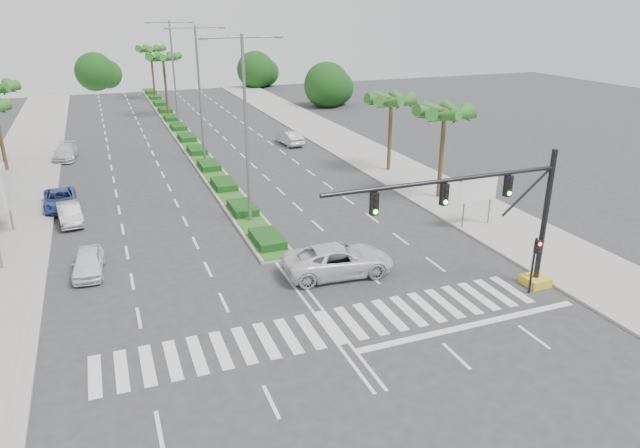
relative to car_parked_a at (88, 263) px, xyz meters
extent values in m
plane|color=#333335|center=(10.06, -9.84, -0.65)|extent=(160.00, 160.00, 0.00)
cube|color=gray|center=(25.26, 10.16, -0.58)|extent=(6.00, 120.00, 0.15)
cube|color=gray|center=(-5.14, 10.16, -0.58)|extent=(6.00, 120.00, 0.15)
cube|color=gray|center=(10.06, 35.16, -0.55)|extent=(2.20, 75.00, 0.20)
cube|color=#2E591E|center=(10.06, 35.16, -0.43)|extent=(1.80, 75.00, 0.04)
cube|color=gold|center=(21.56, -9.84, -0.43)|extent=(1.20, 1.20, 0.45)
cylinder|color=black|center=(21.56, -9.84, 3.05)|extent=(0.28, 0.28, 7.00)
cylinder|color=black|center=(15.56, -9.84, 5.65)|extent=(12.00, 0.20, 0.20)
cylinder|color=black|center=(20.16, -9.84, 4.55)|extent=(2.53, 0.12, 2.15)
cube|color=black|center=(19.06, -9.84, 5.00)|extent=(0.32, 0.24, 1.00)
cylinder|color=#19E533|center=(19.06, -9.98, 4.68)|extent=(0.20, 0.06, 0.20)
cube|color=black|center=(15.56, -9.84, 5.00)|extent=(0.32, 0.24, 1.00)
cylinder|color=#19E533|center=(15.56, -9.98, 4.68)|extent=(0.20, 0.06, 0.20)
cube|color=black|center=(12.06, -9.84, 5.00)|extent=(0.32, 0.24, 1.00)
cylinder|color=#19E533|center=(12.06, -9.98, 4.68)|extent=(0.20, 0.06, 0.20)
cylinder|color=black|center=(20.66, -10.44, 0.85)|extent=(0.12, 0.12, 3.00)
cube|color=black|center=(20.66, -10.59, 1.95)|extent=(0.28, 0.22, 0.65)
cylinder|color=red|center=(20.66, -10.72, 2.13)|extent=(0.18, 0.05, 0.18)
cylinder|color=slate|center=(22.56, -1.84, 0.75)|extent=(0.10, 0.10, 2.80)
cylinder|color=slate|center=(24.56, -1.84, 0.75)|extent=(0.10, 0.10, 2.80)
cube|color=#0C6638|center=(23.56, -1.84, 1.95)|extent=(2.60, 0.08, 1.50)
cube|color=white|center=(23.56, -1.89, 1.95)|extent=(2.70, 0.02, 1.60)
cylinder|color=slate|center=(-4.44, 8.16, 0.75)|extent=(0.12, 0.12, 2.80)
cube|color=white|center=(-4.44, 8.16, 2.35)|extent=(0.18, 2.10, 2.70)
cube|color=#D8594C|center=(-4.44, 8.16, 2.35)|extent=(0.12, 2.00, 2.60)
cone|color=#1C5920|center=(-5.34, 24.16, 6.35)|extent=(0.90, 3.62, 1.50)
cone|color=#1C5920|center=(-5.75, 25.02, 6.35)|extent=(3.39, 2.96, 1.50)
cylinder|color=brown|center=(24.56, 4.16, 2.60)|extent=(0.32, 0.32, 6.50)
sphere|color=brown|center=(24.56, 4.16, 5.75)|extent=(0.70, 0.70, 0.70)
cone|color=#1C5920|center=(25.66, 4.16, 5.65)|extent=(0.90, 3.62, 1.50)
cone|color=#1C5920|center=(25.25, 5.02, 5.65)|extent=(3.39, 2.96, 1.50)
cone|color=#1C5920|center=(24.32, 5.23, 5.65)|extent=(3.73, 1.68, 1.50)
cone|color=#1C5920|center=(23.57, 4.63, 5.65)|extent=(2.38, 3.65, 1.50)
cone|color=#1C5920|center=(23.57, 3.68, 5.65)|extent=(2.38, 3.65, 1.50)
cone|color=#1C5920|center=(24.32, 3.08, 5.65)|extent=(3.73, 1.68, 1.50)
cone|color=#1C5920|center=(25.25, 3.30, 5.65)|extent=(3.39, 2.96, 1.50)
cylinder|color=brown|center=(24.56, 12.16, 2.45)|extent=(0.32, 0.32, 6.20)
sphere|color=brown|center=(24.56, 12.16, 5.45)|extent=(0.70, 0.70, 0.70)
cone|color=#1C5920|center=(25.66, 12.16, 5.35)|extent=(0.90, 3.62, 1.50)
cone|color=#1C5920|center=(25.25, 13.02, 5.35)|extent=(3.39, 2.96, 1.50)
cone|color=#1C5920|center=(24.32, 13.23, 5.35)|extent=(3.73, 1.68, 1.50)
cone|color=#1C5920|center=(23.57, 12.63, 5.35)|extent=(2.38, 3.65, 1.50)
cone|color=#1C5920|center=(23.57, 11.68, 5.35)|extent=(2.38, 3.65, 1.50)
cone|color=#1C5920|center=(24.32, 11.08, 5.35)|extent=(3.73, 1.68, 1.50)
cone|color=#1C5920|center=(25.25, 11.30, 5.35)|extent=(3.39, 2.96, 1.50)
cylinder|color=brown|center=(10.06, 45.16, 3.10)|extent=(0.32, 0.32, 7.50)
sphere|color=brown|center=(10.06, 45.16, 6.75)|extent=(0.70, 0.70, 0.70)
cone|color=#1C5920|center=(11.16, 45.16, 6.65)|extent=(0.90, 3.62, 1.50)
cone|color=#1C5920|center=(10.75, 46.02, 6.65)|extent=(3.39, 2.96, 1.50)
cone|color=#1C5920|center=(9.82, 46.23, 6.65)|extent=(3.73, 1.68, 1.50)
cone|color=#1C5920|center=(9.07, 45.63, 6.65)|extent=(2.38, 3.65, 1.50)
cone|color=#1C5920|center=(9.07, 44.68, 6.65)|extent=(2.38, 3.65, 1.50)
cone|color=#1C5920|center=(9.82, 44.08, 6.65)|extent=(3.73, 1.68, 1.50)
cone|color=#1C5920|center=(10.75, 44.30, 6.65)|extent=(3.39, 2.96, 1.50)
cylinder|color=brown|center=(10.06, 60.16, 3.10)|extent=(0.32, 0.32, 7.50)
sphere|color=brown|center=(10.06, 60.16, 6.75)|extent=(0.70, 0.70, 0.70)
cone|color=#1C5920|center=(11.16, 60.16, 6.65)|extent=(0.90, 3.62, 1.50)
cone|color=#1C5920|center=(10.75, 61.02, 6.65)|extent=(3.39, 2.96, 1.50)
cone|color=#1C5920|center=(9.82, 61.23, 6.65)|extent=(3.73, 1.68, 1.50)
cone|color=#1C5920|center=(9.07, 60.63, 6.65)|extent=(2.38, 3.65, 1.50)
cone|color=#1C5920|center=(9.07, 59.68, 6.65)|extent=(2.38, 3.65, 1.50)
cone|color=#1C5920|center=(9.82, 59.08, 6.65)|extent=(3.73, 1.68, 1.50)
cone|color=#1C5920|center=(10.75, 59.30, 6.65)|extent=(3.39, 2.96, 1.50)
cylinder|color=slate|center=(10.06, 4.16, 5.35)|extent=(0.20, 0.20, 12.00)
cylinder|color=slate|center=(8.86, 4.16, 11.15)|extent=(2.40, 0.10, 0.10)
cylinder|color=slate|center=(11.26, 4.16, 11.15)|extent=(2.40, 0.10, 0.10)
cube|color=slate|center=(7.76, 4.16, 11.10)|extent=(0.50, 0.25, 0.12)
cube|color=slate|center=(12.36, 4.16, 11.10)|extent=(0.50, 0.25, 0.12)
cylinder|color=slate|center=(10.06, 20.16, 5.35)|extent=(0.20, 0.20, 12.00)
cylinder|color=slate|center=(8.86, 20.16, 11.15)|extent=(2.40, 0.10, 0.10)
cylinder|color=slate|center=(11.26, 20.16, 11.15)|extent=(2.40, 0.10, 0.10)
cube|color=slate|center=(7.76, 20.16, 11.10)|extent=(0.50, 0.25, 0.12)
cube|color=slate|center=(12.36, 20.16, 11.10)|extent=(0.50, 0.25, 0.12)
cylinder|color=slate|center=(10.06, 36.16, 5.35)|extent=(0.20, 0.20, 12.00)
cylinder|color=slate|center=(8.86, 36.16, 11.15)|extent=(2.40, 0.10, 0.10)
cylinder|color=slate|center=(11.26, 36.16, 11.15)|extent=(2.40, 0.10, 0.10)
cube|color=slate|center=(7.76, 36.16, 11.10)|extent=(0.50, 0.25, 0.12)
cube|color=slate|center=(12.36, 36.16, 11.10)|extent=(0.50, 0.25, 0.12)
imported|color=white|center=(0.00, 0.00, 0.00)|extent=(1.80, 3.92, 1.30)
imported|color=#A1A0A4|center=(-1.08, 8.66, 0.01)|extent=(1.86, 4.15, 1.32)
imported|color=#304592|center=(-1.74, 12.02, 0.00)|extent=(2.41, 4.81, 1.31)
imported|color=silver|center=(-1.74, 26.79, 0.02)|extent=(2.37, 4.80, 1.34)
imported|color=silver|center=(12.54, -4.95, 0.17)|extent=(6.15, 3.23, 1.65)
imported|color=silver|center=(19.74, 24.87, 0.07)|extent=(1.86, 4.48, 1.44)
camera|label=1|loc=(1.49, -30.45, 12.98)|focal=32.00mm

